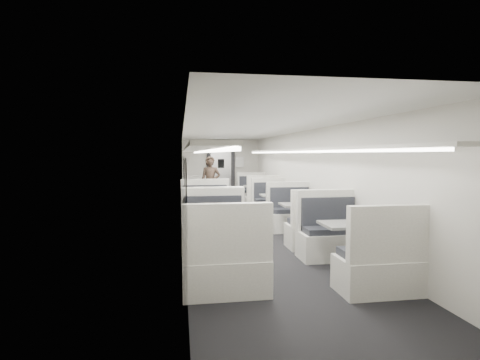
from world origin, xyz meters
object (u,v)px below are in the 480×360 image
object	(u,v)px
booth_right_d	(352,247)
vestibule_door	(221,174)
passenger	(210,184)
exit_sign	(222,142)
booth_left_a	(199,200)
booth_left_b	(202,208)
booth_left_c	(209,221)
booth_right_c	(302,221)
booth_right_b	(277,208)
booth_left_d	(219,247)
booth_right_a	(257,196)

from	to	relation	value
booth_right_d	vestibule_door	size ratio (longest dim) A/B	1.06
passenger	exit_sign	world-z (taller)	exit_sign
booth_left_a	booth_left_b	size ratio (longest dim) A/B	1.00
booth_left_c	passenger	size ratio (longest dim) A/B	1.31
booth_left_a	booth_right_c	bearing A→B (deg)	-64.87
vestibule_door	exit_sign	xyz separation A→B (m)	(0.00, -0.49, 1.24)
booth_left_c	exit_sign	bearing A→B (deg)	81.08
booth_right_b	exit_sign	xyz separation A→B (m)	(-1.00, 4.36, 1.91)
booth_left_c	booth_left_d	xyz separation A→B (m)	(0.00, -2.18, -0.00)
booth_right_a	passenger	world-z (taller)	passenger
booth_right_c	passenger	world-z (taller)	passenger
booth_left_b	vestibule_door	distance (m)	4.77
booth_left_a	booth_right_b	world-z (taller)	booth_right_b
booth_left_b	booth_right_d	xyz separation A→B (m)	(2.00, -4.73, 0.04)
booth_right_c	vestibule_door	distance (m)	7.06
booth_left_a	booth_right_c	xyz separation A→B (m)	(2.00, -4.26, 0.02)
booth_left_c	booth_right_d	size ratio (longest dim) A/B	1.04
booth_right_d	booth_left_a	bearing A→B (deg)	106.73
booth_right_d	passenger	distance (m)	6.76
booth_right_c	exit_sign	world-z (taller)	exit_sign
booth_left_c	booth_left_d	distance (m)	2.18
booth_left_d	passenger	bearing A→B (deg)	86.67
exit_sign	passenger	bearing A→B (deg)	-105.38
booth_right_a	exit_sign	bearing A→B (deg)	120.12
booth_right_b	booth_right_d	bearing A→B (deg)	-90.00
booth_left_d	booth_right_b	size ratio (longest dim) A/B	1.09
booth_right_a	vestibule_door	distance (m)	2.51
booth_left_a	booth_right_a	bearing A→B (deg)	13.52
booth_left_b	passenger	distance (m)	1.92
booth_right_b	booth_right_c	distance (m)	2.10
vestibule_door	booth_left_b	bearing A→B (deg)	-102.22
booth_left_d	booth_right_b	bearing A→B (deg)	64.47
booth_right_a	booth_right_c	distance (m)	4.75
booth_left_c	passenger	world-z (taller)	passenger
booth_left_a	booth_right_b	distance (m)	2.94
booth_left_c	booth_right_b	xyz separation A→B (m)	(2.00, 2.01, -0.04)
passenger	booth_right_b	bearing A→B (deg)	-37.55
booth_left_d	vestibule_door	size ratio (longest dim) A/B	1.08
booth_left_b	booth_right_a	size ratio (longest dim) A/B	0.95
booth_left_a	booth_right_b	bearing A→B (deg)	-47.20
vestibule_door	booth_left_c	bearing A→B (deg)	-98.29
booth_left_a	booth_left_d	xyz separation A→B (m)	(0.00, -6.35, 0.05)
booth_right_b	booth_right_c	world-z (taller)	booth_right_c
booth_left_d	vestibule_door	xyz separation A→B (m)	(1.00, 9.04, 0.63)
booth_left_a	booth_right_d	world-z (taller)	booth_right_d
booth_right_a	booth_right_b	world-z (taller)	booth_right_a
booth_left_c	vestibule_door	bearing A→B (deg)	81.71
booth_right_b	exit_sign	world-z (taller)	exit_sign
booth_right_c	vestibule_door	size ratio (longest dim) A/B	1.03
booth_left_b	exit_sign	distance (m)	4.66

